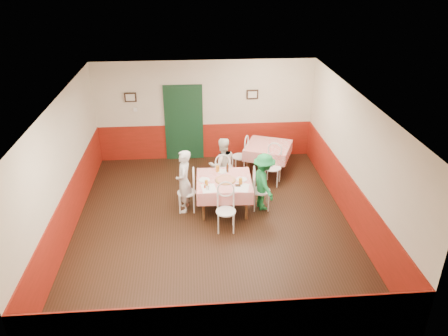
{
  "coord_description": "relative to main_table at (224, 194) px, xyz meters",
  "views": [
    {
      "loc": [
        -0.39,
        -8.03,
        5.33
      ],
      "look_at": [
        0.29,
        0.6,
        1.05
      ],
      "focal_mm": 35.0,
      "sensor_mm": 36.0,
      "label": 1
    }
  ],
  "objects": [
    {
      "name": "shaker_c",
      "position": [
        -0.44,
        -0.36,
        0.43
      ],
      "size": [
        0.04,
        0.04,
        0.09
      ],
      "primitive_type": "cylinder",
      "rotation": [
        0.0,
        0.0,
        -0.03
      ],
      "color": "#B23319",
      "rests_on": "main_table"
    },
    {
      "name": "chair_right",
      "position": [
        0.85,
        -0.03,
        0.08
      ],
      "size": [
        0.44,
        0.44,
        0.9
      ],
      "primitive_type": null,
      "rotation": [
        0.0,
        0.0,
        1.51
      ],
      "color": "white",
      "rests_on": "ground"
    },
    {
      "name": "shaker_a",
      "position": [
        -0.41,
        -0.42,
        0.43
      ],
      "size": [
        0.04,
        0.04,
        0.09
      ],
      "primitive_type": "cylinder",
      "rotation": [
        0.0,
        0.0,
        -0.03
      ],
      "color": "silver",
      "rests_on": "main_table"
    },
    {
      "name": "ceiling",
      "position": [
        -0.29,
        -0.6,
        2.42
      ],
      "size": [
        7.0,
        7.0,
        0.0
      ],
      "primitive_type": "plane",
      "color": "white",
      "rests_on": "back_wall"
    },
    {
      "name": "picture_left",
      "position": [
        -2.29,
        2.85,
        1.48
      ],
      "size": [
        0.32,
        0.03,
        0.26
      ],
      "primitive_type": "cube",
      "color": "black",
      "rests_on": "back_wall"
    },
    {
      "name": "chair_left",
      "position": [
        -0.85,
        0.03,
        0.08
      ],
      "size": [
        0.43,
        0.43,
        0.9
      ],
      "primitive_type": null,
      "rotation": [
        0.0,
        0.0,
        -1.6
      ],
      "color": "white",
      "rests_on": "ground"
    },
    {
      "name": "plate_far",
      "position": [
        -0.01,
        0.4,
        0.39
      ],
      "size": [
        0.26,
        0.26,
        0.01
      ],
      "primitive_type": "cylinder",
      "rotation": [
        0.0,
        0.0,
        -0.03
      ],
      "color": "white",
      "rests_on": "main_table"
    },
    {
      "name": "wainscot_back",
      "position": [
        -0.29,
        2.89,
        0.12
      ],
      "size": [
        6.0,
        0.03,
        1.0
      ],
      "primitive_type": "cube",
      "color": "maroon",
      "rests_on": "ground"
    },
    {
      "name": "chair_second_a",
      "position": [
        0.58,
        1.86,
        0.08
      ],
      "size": [
        0.55,
        0.55,
        0.9
      ],
      "primitive_type": null,
      "rotation": [
        0.0,
        0.0,
        -1.96
      ],
      "color": "white",
      "rests_on": "ground"
    },
    {
      "name": "glass_a",
      "position": [
        -0.41,
        -0.26,
        0.45
      ],
      "size": [
        0.07,
        0.07,
        0.13
      ],
      "primitive_type": "cylinder",
      "rotation": [
        0.0,
        0.0,
        -0.03
      ],
      "color": "#BF7219",
      "rests_on": "main_table"
    },
    {
      "name": "back_wall",
      "position": [
        -0.29,
        2.9,
        1.02
      ],
      "size": [
        6.0,
        0.1,
        2.8
      ],
      "primitive_type": "cube",
      "color": "beige",
      "rests_on": "ground"
    },
    {
      "name": "plate_right",
      "position": [
        0.39,
        -0.04,
        0.39
      ],
      "size": [
        0.26,
        0.26,
        0.01
      ],
      "primitive_type": "cylinder",
      "rotation": [
        0.0,
        0.0,
        -0.03
      ],
      "color": "white",
      "rests_on": "main_table"
    },
    {
      "name": "thermostat",
      "position": [
        -2.19,
        2.85,
        1.12
      ],
      "size": [
        0.1,
        0.03,
        0.1
      ],
      "primitive_type": "cube",
      "color": "white",
      "rests_on": "back_wall"
    },
    {
      "name": "glass_b",
      "position": [
        0.34,
        -0.24,
        0.46
      ],
      "size": [
        0.08,
        0.08,
        0.15
      ],
      "primitive_type": "cylinder",
      "rotation": [
        0.0,
        0.0,
        -0.03
      ],
      "color": "#BF7219",
      "rests_on": "main_table"
    },
    {
      "name": "wainscot_front",
      "position": [
        -0.29,
        -4.08,
        0.12
      ],
      "size": [
        6.0,
        0.03,
        1.0
      ],
      "primitive_type": "cube",
      "color": "maroon",
      "rests_on": "ground"
    },
    {
      "name": "main_table",
      "position": [
        0.0,
        0.0,
        0.0
      ],
      "size": [
        1.26,
        1.26,
        0.77
      ],
      "primitive_type": "cube",
      "rotation": [
        0.0,
        0.0,
        -0.03
      ],
      "color": "red",
      "rests_on": "ground"
    },
    {
      "name": "diner_right",
      "position": [
        0.9,
        -0.03,
        0.3
      ],
      "size": [
        0.68,
        0.96,
        1.36
      ],
      "primitive_type": "imported",
      "rotation": [
        0.0,
        0.0,
        1.78
      ],
      "color": "gray",
      "rests_on": "ground"
    },
    {
      "name": "chair_second_b",
      "position": [
        1.33,
        1.11,
        0.08
      ],
      "size": [
        0.55,
        0.55,
        0.9
      ],
      "primitive_type": null,
      "rotation": [
        0.0,
        0.0,
        -0.38
      ],
      "color": "white",
      "rests_on": "ground"
    },
    {
      "name": "diner_left",
      "position": [
        -0.9,
        0.03,
        0.36
      ],
      "size": [
        0.37,
        0.55,
        1.48
      ],
      "primitive_type": "imported",
      "rotation": [
        0.0,
        0.0,
        -1.6
      ],
      "color": "gray",
      "rests_on": "ground"
    },
    {
      "name": "second_table",
      "position": [
        1.33,
        1.86,
        0.0
      ],
      "size": [
        1.46,
        1.46,
        0.77
      ],
      "primitive_type": "cube",
      "rotation": [
        0.0,
        0.0,
        -0.38
      ],
      "color": "red",
      "rests_on": "ground"
    },
    {
      "name": "glass_c",
      "position": [
        -0.12,
        0.39,
        0.46
      ],
      "size": [
        0.09,
        0.09,
        0.15
      ],
      "primitive_type": "cylinder",
      "rotation": [
        0.0,
        0.0,
        -0.03
      ],
      "color": "#BF7219",
      "rests_on": "main_table"
    },
    {
      "name": "floor",
      "position": [
        -0.29,
        -0.6,
        -0.38
      ],
      "size": [
        7.0,
        7.0,
        0.0
      ],
      "primitive_type": "plane",
      "color": "black",
      "rests_on": "ground"
    },
    {
      "name": "shaker_b",
      "position": [
        -0.37,
        -0.46,
        0.43
      ],
      "size": [
        0.04,
        0.04,
        0.09
      ],
      "primitive_type": "cylinder",
      "rotation": [
        0.0,
        0.0,
        -0.03
      ],
      "color": "silver",
      "rests_on": "main_table"
    },
    {
      "name": "chair_near",
      "position": [
        -0.03,
        -0.85,
        0.08
      ],
      "size": [
        0.45,
        0.45,
        0.9
      ],
      "primitive_type": null,
      "rotation": [
        0.0,
        0.0,
        -0.06
      ],
      "color": "white",
      "rests_on": "ground"
    },
    {
      "name": "beer_bottle",
      "position": [
        0.11,
        0.37,
        0.49
      ],
      "size": [
        0.06,
        0.06,
        0.21
      ],
      "primitive_type": "cylinder",
      "rotation": [
        0.0,
        0.0,
        -0.03
      ],
      "color": "#381C0A",
      "rests_on": "main_table"
    },
    {
      "name": "left_wall",
      "position": [
        -3.29,
        -0.6,
        1.02
      ],
      "size": [
        0.1,
        7.0,
        2.8
      ],
      "primitive_type": "cube",
      "color": "beige",
      "rests_on": "ground"
    },
    {
      "name": "plate_left",
      "position": [
        -0.44,
        0.01,
        0.39
      ],
      "size": [
        0.26,
        0.26,
        0.01
      ],
      "primitive_type": "cylinder",
      "rotation": [
        0.0,
        0.0,
        -0.03
      ],
      "color": "white",
      "rests_on": "main_table"
    },
    {
      "name": "menu_left",
      "position": [
        -0.36,
        -0.38,
        0.39
      ],
      "size": [
        0.34,
        0.43,
        0.0
      ],
      "primitive_type": "cube",
      "rotation": [
        0.0,
        0.0,
        0.11
      ],
      "color": "white",
      "rests_on": "main_table"
    },
    {
      "name": "pizza",
      "position": [
        0.03,
        -0.05,
        0.4
      ],
      "size": [
        0.45,
        0.45,
        0.03
      ],
      "primitive_type": "cylinder",
      "rotation": [
        0.0,
        0.0,
        -0.03
      ],
      "color": "#B74723",
      "rests_on": "main_table"
    },
    {
      "name": "diner_far",
      "position": [
        0.03,
        0.9,
        0.32
      ],
      "size": [
        0.77,
        0.66,
        1.38
      ],
      "primitive_type": "imported",
      "rotation": [
        0.0,
        0.0,
        3.36
      ],
      "color": "gray",
      "rests_on": "ground"
    },
    {
      "name": "door",
      "position": [
        -0.89,
        2.85,
        0.68
      ],
      "size": [
        0.96,
        0.06,
        2.1
      ],
      "primitive_type": "cube",
      "color": "black",
      "rests_on": "ground"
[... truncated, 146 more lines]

